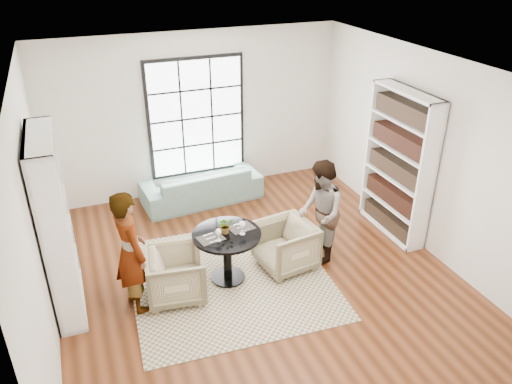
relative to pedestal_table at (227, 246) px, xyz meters
name	(u,v)px	position (x,y,z in m)	size (l,w,h in m)	color
ground	(255,272)	(0.42, 0.00, -0.56)	(6.00, 6.00, 0.00)	brown
room_shell	(241,181)	(0.42, 0.54, 0.70)	(6.00, 6.01, 6.00)	silver
rug	(230,278)	(0.02, -0.01, -0.55)	(2.77, 2.77, 0.01)	#C2B091
pedestal_table	(227,246)	(0.00, 0.00, 0.00)	(0.96, 0.96, 0.77)	black
sofa	(202,185)	(0.31, 2.45, -0.24)	(2.17, 0.85, 0.63)	slate
armchair_left	(176,275)	(-0.77, -0.11, -0.20)	(0.76, 0.78, 0.71)	#C7B98E
armchair_right	(285,246)	(0.90, -0.02, -0.20)	(0.77, 0.79, 0.72)	tan
person_left	(131,252)	(-1.32, -0.11, 0.30)	(0.63, 0.41, 1.72)	gray
person_right	(320,213)	(1.45, -0.02, 0.25)	(0.78, 0.61, 1.61)	gray
placemat_left	(211,238)	(-0.24, -0.05, 0.22)	(0.34, 0.26, 0.01)	black
placemat_right	(241,228)	(0.24, 0.07, 0.22)	(0.34, 0.26, 0.01)	black
cutlery_left	(211,238)	(-0.24, -0.05, 0.22)	(0.14, 0.22, 0.01)	silver
cutlery_right	(241,227)	(0.24, 0.07, 0.22)	(0.14, 0.22, 0.01)	silver
wine_glass_left	(218,232)	(-0.16, -0.13, 0.34)	(0.08, 0.08, 0.18)	silver
wine_glass_right	(242,225)	(0.20, -0.09, 0.36)	(0.09, 0.09, 0.20)	silver
flower_centerpiece	(225,225)	(0.00, 0.03, 0.33)	(0.21, 0.18, 0.23)	gray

